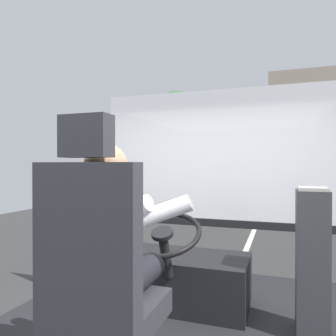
{
  "coord_description": "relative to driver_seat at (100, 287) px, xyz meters",
  "views": [
    {
      "loc": [
        0.69,
        -1.86,
        1.83
      ],
      "look_at": [
        -0.36,
        1.15,
        1.79
      ],
      "focal_mm": 34.65,
      "sensor_mm": 36.0,
      "label": 1
    }
  ],
  "objects": [
    {
      "name": "ground",
      "position": [
        0.09,
        9.38,
        -1.3
      ],
      "size": [
        18.0,
        44.0,
        0.06
      ],
      "color": "#333333"
    },
    {
      "name": "street_tree",
      "position": [
        -3.54,
        12.29,
        2.31
      ],
      "size": [
        2.83,
        2.83,
        5.02
      ],
      "color": "#4C3828",
      "rests_on": "ground"
    },
    {
      "name": "steering_console",
      "position": [
        0.0,
        1.23,
        -0.36
      ],
      "size": [
        1.1,
        0.96,
        0.78
      ],
      "color": "black",
      "rests_on": "bus_floor"
    },
    {
      "name": "driver_seat",
      "position": [
        0.0,
        0.0,
        0.0
      ],
      "size": [
        0.48,
        0.48,
        1.35
      ],
      "color": "black",
      "rests_on": "bus_floor"
    },
    {
      "name": "fare_box",
      "position": [
        0.98,
        1.06,
        -0.09
      ],
      "size": [
        0.2,
        0.26,
        0.99
      ],
      "color": "#333338",
      "rests_on": "bus_floor"
    },
    {
      "name": "windshield_panel",
      "position": [
        0.09,
        2.2,
        0.46
      ],
      "size": [
        2.5,
        0.08,
        1.48
      ],
      "color": "white"
    },
    {
      "name": "bus_driver",
      "position": [
        0.0,
        0.11,
        0.18
      ],
      "size": [
        0.72,
        0.52,
        0.75
      ],
      "color": "black",
      "rests_on": "driver_seat"
    }
  ]
}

